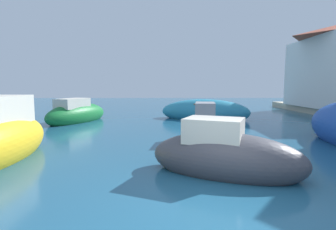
% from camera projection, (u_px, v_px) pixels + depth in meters
% --- Properties ---
extents(ground, '(80.00, 80.00, 0.00)m').
position_uv_depth(ground, '(212.00, 213.00, 4.47)').
color(ground, '#1E5170').
extents(moored_boat_0, '(5.88, 3.44, 1.61)m').
position_uv_depth(moored_boat_0, '(205.00, 112.00, 16.82)').
color(moored_boat_0, teal).
rests_on(moored_boat_0, ground).
extents(moored_boat_3, '(3.27, 4.85, 1.70)m').
position_uv_depth(moored_boat_3, '(77.00, 114.00, 15.52)').
color(moored_boat_3, '#197233').
rests_on(moored_boat_3, ground).
extents(moored_boat_7, '(2.66, 3.66, 1.57)m').
position_uv_depth(moored_boat_7, '(19.00, 110.00, 18.67)').
color(moored_boat_7, '#B21E1E').
rests_on(moored_boat_7, ground).
extents(moored_boat_8, '(1.57, 3.42, 1.69)m').
position_uv_depth(moored_boat_8, '(205.00, 129.00, 10.61)').
color(moored_boat_8, white).
rests_on(moored_boat_8, ground).
extents(moored_boat_9, '(3.99, 2.80, 1.64)m').
position_uv_depth(moored_boat_9, '(224.00, 156.00, 6.42)').
color(moored_boat_9, '#3F3F47').
rests_on(moored_boat_9, ground).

